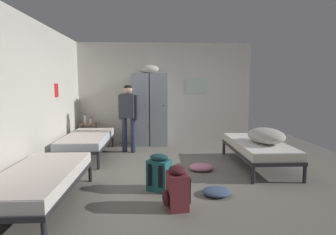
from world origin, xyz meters
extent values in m
plane|color=slate|center=(0.00, 0.00, 0.00)|extent=(7.92, 7.92, 0.00)
cube|color=beige|center=(0.00, 2.51, 1.33)|extent=(4.67, 0.06, 2.67)
cube|color=beige|center=(-2.30, 0.00, 1.33)|extent=(0.06, 4.95, 2.67)
cube|color=#B7CCBC|center=(0.89, 2.47, 1.55)|extent=(0.55, 0.01, 0.40)
cube|color=red|center=(-2.27, 0.87, 1.45)|extent=(0.01, 0.20, 0.28)
cube|color=#8C99A3|center=(-0.61, 2.20, 0.93)|extent=(0.44, 0.52, 1.85)
cylinder|color=black|center=(-0.49, 1.92, 1.05)|extent=(0.02, 0.03, 0.02)
cube|color=#8C99A3|center=(-0.15, 2.20, 0.93)|extent=(0.44, 0.52, 1.85)
cylinder|color=black|center=(-0.03, 1.92, 1.05)|extent=(0.02, 0.03, 0.02)
ellipsoid|color=beige|center=(-0.38, 2.20, 1.96)|extent=(0.48, 0.36, 0.22)
cylinder|color=#99704C|center=(-2.15, 2.05, 0.28)|extent=(0.03, 0.03, 0.55)
cylinder|color=#99704C|center=(-1.80, 2.05, 0.28)|extent=(0.03, 0.03, 0.55)
cylinder|color=#99704C|center=(-2.15, 2.32, 0.28)|extent=(0.03, 0.03, 0.55)
cylinder|color=#99704C|center=(-1.80, 2.32, 0.28)|extent=(0.03, 0.03, 0.55)
cube|color=#99704C|center=(-1.97, 2.19, 0.19)|extent=(0.38, 0.30, 0.02)
cube|color=#99704C|center=(-1.97, 2.19, 0.56)|extent=(0.38, 0.30, 0.02)
cylinder|color=#28282D|center=(2.14, 1.09, 0.14)|extent=(0.06, 0.06, 0.28)
cylinder|color=#28282D|center=(1.30, 1.09, 0.14)|extent=(0.06, 0.06, 0.28)
cylinder|color=#28282D|center=(2.14, -0.75, 0.14)|extent=(0.06, 0.06, 0.28)
cylinder|color=#28282D|center=(1.30, -0.75, 0.14)|extent=(0.06, 0.06, 0.28)
cube|color=#28282D|center=(1.72, 0.17, 0.31)|extent=(0.90, 1.90, 0.06)
cube|color=beige|center=(1.72, 0.17, 0.41)|extent=(0.87, 1.84, 0.14)
cube|color=white|center=(1.72, 0.17, 0.49)|extent=(0.86, 1.82, 0.01)
cylinder|color=#28282D|center=(-2.14, 0.12, 0.14)|extent=(0.06, 0.06, 0.28)
cylinder|color=#28282D|center=(-1.30, 0.12, 0.14)|extent=(0.06, 0.06, 0.28)
cylinder|color=#28282D|center=(-2.14, 1.96, 0.14)|extent=(0.06, 0.06, 0.28)
cylinder|color=#28282D|center=(-1.30, 1.96, 0.14)|extent=(0.06, 0.06, 0.28)
cube|color=#28282D|center=(-1.72, 1.04, 0.31)|extent=(0.90, 1.90, 0.06)
cube|color=silver|center=(-1.72, 1.04, 0.41)|extent=(0.87, 1.84, 0.14)
cube|color=silver|center=(-1.72, 1.04, 0.49)|extent=(0.86, 1.82, 0.01)
cylinder|color=#28282D|center=(-1.30, -2.36, 0.14)|extent=(0.06, 0.06, 0.28)
cylinder|color=#28282D|center=(-2.14, -0.52, 0.14)|extent=(0.06, 0.06, 0.28)
cylinder|color=#28282D|center=(-1.30, -0.52, 0.14)|extent=(0.06, 0.06, 0.28)
cube|color=#28282D|center=(-1.72, -1.44, 0.31)|extent=(0.90, 1.90, 0.06)
cube|color=silver|center=(-1.72, -1.44, 0.41)|extent=(0.87, 1.84, 0.14)
cube|color=silver|center=(-1.72, -1.44, 0.49)|extent=(0.86, 1.82, 0.01)
ellipsoid|color=#B7B2A8|center=(1.81, 0.02, 0.63)|extent=(0.63, 0.85, 0.28)
cylinder|color=#2D334C|center=(-0.76, 1.38, 0.41)|extent=(0.12, 0.12, 0.81)
cylinder|color=#2D334C|center=(-0.96, 1.45, 0.41)|extent=(0.12, 0.12, 0.81)
cube|color=#333842|center=(-0.86, 1.42, 1.09)|extent=(0.38, 0.29, 0.55)
cylinder|color=#333842|center=(-0.66, 1.35, 1.05)|extent=(0.08, 0.08, 0.57)
cylinder|color=#333842|center=(-1.06, 1.48, 1.05)|extent=(0.08, 0.08, 0.57)
sphere|color=#DBAD89|center=(-0.86, 1.42, 1.46)|extent=(0.20, 0.20, 0.20)
ellipsoid|color=black|center=(-0.86, 1.42, 1.51)|extent=(0.19, 0.19, 0.11)
cylinder|color=white|center=(-2.05, 2.21, 0.68)|extent=(0.07, 0.07, 0.22)
cylinder|color=#2666B2|center=(-2.05, 2.21, 0.80)|extent=(0.04, 0.04, 0.04)
cylinder|color=beige|center=(-1.90, 2.15, 0.64)|extent=(0.05, 0.05, 0.14)
cylinder|color=black|center=(-1.90, 2.15, 0.72)|extent=(0.03, 0.03, 0.02)
cube|color=#23666B|center=(-0.19, -0.93, 0.23)|extent=(0.40, 0.37, 0.46)
ellipsoid|color=#193D42|center=(-0.11, -0.80, 0.15)|extent=(0.25, 0.19, 0.20)
ellipsoid|color=#193D42|center=(-0.19, -0.93, 0.50)|extent=(0.36, 0.33, 0.10)
cube|color=black|center=(-0.18, -1.09, 0.25)|extent=(0.06, 0.05, 0.32)
cube|color=black|center=(-0.33, -1.00, 0.25)|extent=(0.06, 0.05, 0.32)
cube|color=maroon|center=(0.03, -1.54, 0.23)|extent=(0.29, 0.35, 0.46)
ellipsoid|color=#42191E|center=(-0.12, -1.57, 0.15)|extent=(0.12, 0.25, 0.20)
ellipsoid|color=#42191E|center=(0.03, -1.54, 0.50)|extent=(0.26, 0.32, 0.10)
cube|color=black|center=(0.15, -1.44, 0.25)|extent=(0.03, 0.05, 0.32)
cube|color=black|center=(0.18, -1.61, 0.25)|extent=(0.03, 0.05, 0.32)
ellipsoid|color=#42567A|center=(0.63, -1.16, 0.05)|extent=(0.41, 0.38, 0.10)
ellipsoid|color=pink|center=(0.60, -0.03, 0.06)|extent=(0.45, 0.37, 0.12)
camera|label=1|loc=(-0.24, -4.84, 1.57)|focal=29.02mm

